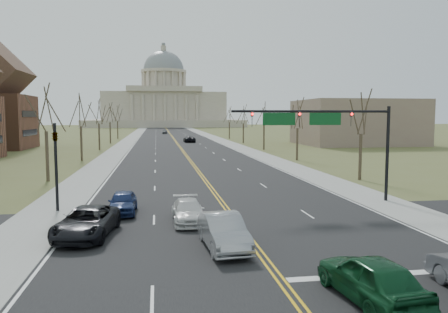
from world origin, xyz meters
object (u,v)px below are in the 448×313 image
object	(u,v)px
signal_left	(56,157)
car_nb_inner_lead	(371,278)
car_far_sb	(165,132)
car_sb_outer_second	(123,202)
car_far_nb	(189,139)
car_sb_outer_lead	(87,222)
car_sb_inner_lead	(223,231)
car_sb_inner_second	(188,211)
signal_mast	(324,126)

from	to	relation	value
signal_left	car_nb_inner_lead	bearing A→B (deg)	-50.07
car_nb_inner_lead	car_far_sb	bearing A→B (deg)	-94.97
car_sb_outer_second	car_far_nb	distance (m)	77.98
car_sb_outer_lead	car_sb_outer_second	world-z (taller)	car_sb_outer_lead
car_far_sb	car_sb_inner_lead	bearing A→B (deg)	-87.94
car_nb_inner_lead	car_far_nb	distance (m)	92.78
car_sb_inner_lead	car_sb_inner_second	world-z (taller)	car_sb_inner_lead
car_sb_inner_second	car_far_nb	distance (m)	80.65
car_sb_outer_second	car_far_nb	bearing A→B (deg)	83.08
car_sb_inner_lead	car_sb_outer_lead	world-z (taller)	car_sb_inner_lead
car_far_nb	car_far_sb	xyz separation A→B (m)	(-4.98, 50.54, -0.07)
signal_mast	car_sb_outer_lead	bearing A→B (deg)	-156.82
car_sb_inner_lead	car_sb_outer_second	world-z (taller)	car_sb_inner_lead
signal_left	car_sb_outer_second	distance (m)	5.51
car_sb_inner_lead	car_far_nb	xyz separation A→B (m)	(4.74, 85.93, -0.06)
signal_mast	car_far_nb	xyz separation A→B (m)	(-4.31, 75.97, -4.97)
car_sb_inner_lead	car_sb_outer_second	xyz separation A→B (m)	(-5.45, 8.62, -0.09)
signal_mast	car_sb_outer_lead	world-z (taller)	signal_mast
car_sb_outer_second	car_sb_inner_second	bearing A→B (deg)	-36.41
car_far_nb	car_sb_outer_second	bearing A→B (deg)	80.71
signal_mast	car_sb_outer_second	distance (m)	15.40
car_far_nb	car_far_sb	size ratio (longest dim) A/B	1.36
signal_mast	car_sb_inner_second	xyz separation A→B (m)	(-10.37, -4.45, -5.07)
car_nb_inner_lead	car_sb_outer_second	distance (m)	18.21
car_sb_inner_second	car_far_sb	bearing A→B (deg)	89.03
car_nb_inner_lead	car_sb_inner_lead	bearing A→B (deg)	-65.41
car_sb_outer_second	car_sb_outer_lead	bearing A→B (deg)	-104.52
signal_mast	car_far_sb	world-z (taller)	signal_mast
car_sb_outer_lead	car_sb_inner_lead	bearing A→B (deg)	-16.38
signal_mast	car_sb_outer_second	xyz separation A→B (m)	(-14.50, -1.34, -5.00)
signal_mast	signal_left	xyz separation A→B (m)	(-18.95, 0.00, -2.05)
car_far_nb	car_nb_inner_lead	bearing A→B (deg)	87.86
signal_left	car_far_nb	world-z (taller)	signal_left
signal_mast	signal_left	bearing A→B (deg)	180.00
signal_left	car_sb_outer_second	world-z (taller)	signal_left
car_sb_outer_lead	car_sb_inner_second	distance (m)	6.10
car_nb_inner_lead	car_far_sb	world-z (taller)	car_nb_inner_lead
signal_left	car_sb_inner_second	distance (m)	10.12
car_sb_inner_lead	car_sb_outer_second	bearing A→B (deg)	117.85
car_nb_inner_lead	car_sb_inner_lead	xyz separation A→B (m)	(-4.16, 6.84, -0.00)
car_sb_inner_second	car_far_sb	size ratio (longest dim) A/B	1.13
signal_left	car_sb_inner_lead	size ratio (longest dim) A/B	1.18
car_nb_inner_lead	car_sb_outer_lead	distance (m)	14.92
car_far_sb	car_sb_outer_lead	bearing A→B (deg)	-90.92
car_sb_outer_lead	car_far_sb	distance (m)	133.53
signal_mast	car_sb_inner_lead	size ratio (longest dim) A/B	2.39
car_sb_outer_lead	car_far_sb	bearing A→B (deg)	94.93
signal_left	car_nb_inner_lead	distance (m)	22.10
signal_mast	car_sb_inner_lead	bearing A→B (deg)	-132.24
car_sb_inner_second	car_nb_inner_lead	bearing A→B (deg)	-66.52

